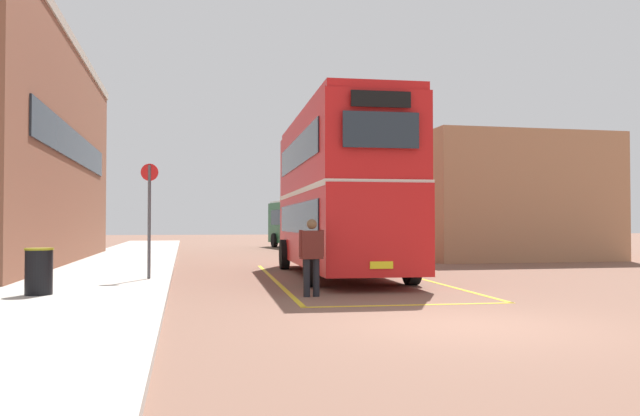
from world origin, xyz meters
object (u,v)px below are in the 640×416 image
object	(u,v)px
single_deck_bus	(305,222)
litter_bin	(39,271)
bus_stop_sign	(149,210)
pedestrian_boarding	(312,252)
double_decker_bus	(339,191)

from	to	relation	value
single_deck_bus	litter_bin	size ratio (longest dim) A/B	9.73
single_deck_bus	litter_bin	world-z (taller)	single_deck_bus
single_deck_bus	bus_stop_sign	size ratio (longest dim) A/B	3.05
pedestrian_boarding	litter_bin	distance (m)	5.43
single_deck_bus	litter_bin	xyz separation A→B (m)	(-10.15, -25.65, -1.04)
double_decker_bus	bus_stop_sign	world-z (taller)	double_decker_bus
double_decker_bus	pedestrian_boarding	distance (m)	5.65
pedestrian_boarding	bus_stop_sign	distance (m)	5.09
double_decker_bus	litter_bin	size ratio (longest dim) A/B	10.85
litter_bin	bus_stop_sign	world-z (taller)	bus_stop_sign
litter_bin	pedestrian_boarding	bearing A→B (deg)	-2.43
pedestrian_boarding	litter_bin	size ratio (longest dim) A/B	1.78
bus_stop_sign	double_decker_bus	bearing A→B (deg)	16.03
double_decker_bus	bus_stop_sign	size ratio (longest dim) A/B	3.40
litter_bin	single_deck_bus	bearing A→B (deg)	68.41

